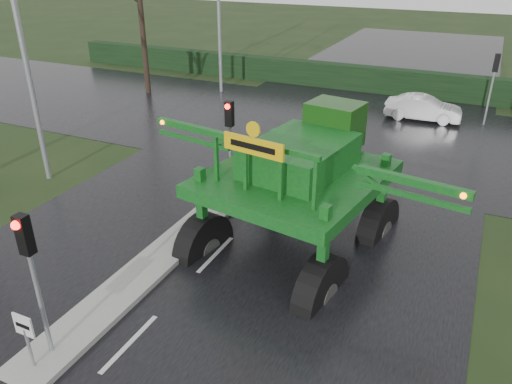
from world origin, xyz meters
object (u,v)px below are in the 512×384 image
at_px(keep_left_sign, 25,333).
at_px(street_light_left_near, 23,16).
at_px(traffic_signal_mid, 230,129).
at_px(crop_sprayer, 206,166).
at_px(traffic_signal_far, 494,73).
at_px(white_sedan, 421,120).
at_px(traffic_signal_near, 29,257).

distance_m(keep_left_sign, street_light_left_near, 11.32).
xyz_separation_m(traffic_signal_mid, crop_sprayer, (0.84, -3.06, -0.02)).
bearing_deg(traffic_signal_far, keep_left_sign, 70.07).
distance_m(keep_left_sign, white_sedan, 21.56).
distance_m(traffic_signal_mid, crop_sprayer, 3.17).
relative_size(keep_left_sign, traffic_signal_mid, 0.38).
bearing_deg(traffic_signal_far, crop_sprayer, 65.93).
bearing_deg(crop_sprayer, traffic_signal_mid, 114.66).
relative_size(traffic_signal_near, street_light_left_near, 0.35).
xyz_separation_m(traffic_signal_mid, street_light_left_near, (-6.89, -1.49, 3.40)).
distance_m(keep_left_sign, traffic_signal_far, 22.93).
xyz_separation_m(traffic_signal_near, traffic_signal_mid, (0.00, 8.50, 0.00)).
relative_size(traffic_signal_mid, crop_sprayer, 0.37).
bearing_deg(crop_sprayer, keep_left_sign, -88.78).
height_order(traffic_signal_far, crop_sprayer, crop_sprayer).
bearing_deg(keep_left_sign, crop_sprayer, 81.93).
height_order(keep_left_sign, white_sedan, keep_left_sign).
relative_size(keep_left_sign, traffic_signal_far, 0.38).
xyz_separation_m(traffic_signal_near, white_sedan, (4.85, 20.49, -2.59)).
bearing_deg(crop_sprayer, street_light_left_near, 177.83).
height_order(crop_sprayer, white_sedan, crop_sprayer).
distance_m(traffic_signal_far, crop_sprayer, 17.06).
bearing_deg(traffic_signal_near, keep_left_sign, -90.00).
height_order(traffic_signal_near, traffic_signal_far, same).
xyz_separation_m(traffic_signal_mid, white_sedan, (4.85, 11.99, -2.59)).
height_order(traffic_signal_near, crop_sprayer, crop_sprayer).
height_order(traffic_signal_mid, white_sedan, traffic_signal_mid).
height_order(traffic_signal_mid, traffic_signal_far, same).
bearing_deg(traffic_signal_near, traffic_signal_far, 69.64).
height_order(traffic_signal_near, street_light_left_near, street_light_left_near).
bearing_deg(crop_sprayer, traffic_signal_far, 75.22).
relative_size(traffic_signal_mid, white_sedan, 0.94).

